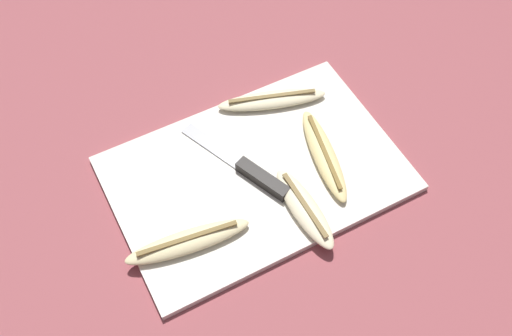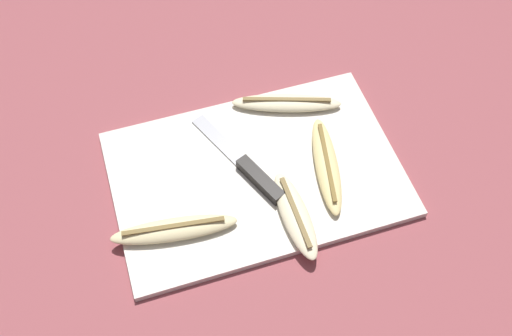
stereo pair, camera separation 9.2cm
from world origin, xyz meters
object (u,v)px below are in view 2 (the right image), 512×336
object	(u,v)px
banana_golden_short	(327,165)
banana_bright_far	(295,215)
knife	(253,172)
banana_pale_long	(287,103)
banana_soft_right	(174,229)

from	to	relation	value
banana_golden_short	banana_bright_far	size ratio (longest dim) A/B	1.21
knife	banana_bright_far	distance (m)	0.10
banana_pale_long	banana_bright_far	world-z (taller)	banana_bright_far
knife	banana_pale_long	distance (m)	0.15
banana_pale_long	knife	bearing A→B (deg)	-129.66
banana_golden_short	banana_soft_right	distance (m)	0.25
banana_golden_short	banana_pale_long	distance (m)	0.14
banana_golden_short	banana_soft_right	bearing A→B (deg)	-171.30
knife	banana_pale_long	size ratio (longest dim) A/B	1.09
banana_golden_short	knife	bearing A→B (deg)	168.06
banana_bright_far	banana_pale_long	bearing A→B (deg)	74.11
banana_golden_short	banana_soft_right	size ratio (longest dim) A/B	0.98
knife	banana_bright_far	xyz separation A→B (m)	(0.04, -0.09, 0.00)
banana_bright_far	banana_soft_right	xyz separation A→B (m)	(-0.17, 0.03, 0.00)
banana_pale_long	banana_bright_far	distance (m)	0.21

